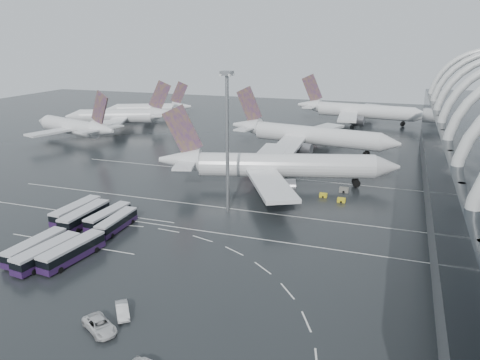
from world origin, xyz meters
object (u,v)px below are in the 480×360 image
(bus_row_near_c, at_px, (108,217))
(gse_cart_belly_e, at_px, (323,195))
(airliner_gate_c, at_px, (358,111))
(bus_row_far_b, at_px, (47,253))
(bus_row_near_a, at_px, (76,211))
(bus_row_near_b, at_px, (85,216))
(floodlight_mast, at_px, (227,126))
(gse_cart_belly_b, at_px, (344,190))
(jet_remote_mid, at_px, (123,116))
(bus_row_far_c, at_px, (72,251))
(bus_row_near_d, at_px, (117,222))
(gse_cart_belly_a, at_px, (341,200))
(airliner_main, at_px, (274,166))
(van_curve_a, at_px, (100,325))
(jet_remote_far, at_px, (150,109))
(jet_remote_west, at_px, (75,127))
(bus_row_far_a, at_px, (35,247))
(airliner_gate_b, at_px, (308,136))
(van_curve_c, at_px, (122,310))

(bus_row_near_c, height_order, gse_cart_belly_e, bus_row_near_c)
(airliner_gate_c, xyz_separation_m, bus_row_far_b, (-37.41, -159.78, -3.55))
(bus_row_near_a, xyz_separation_m, bus_row_near_b, (3.77, -2.06, 0.05))
(floodlight_mast, distance_m, gse_cart_belly_b, 37.52)
(jet_remote_mid, distance_m, gse_cart_belly_b, 116.02)
(bus_row_far_c, bearing_deg, bus_row_near_d, 8.64)
(bus_row_far_b, distance_m, gse_cart_belly_a, 66.10)
(airliner_main, height_order, van_curve_a, airliner_main)
(bus_row_near_d, distance_m, bus_row_far_b, 16.89)
(airliner_gate_c, xyz_separation_m, jet_remote_far, (-95.71, -20.43, -0.78))
(jet_remote_west, bearing_deg, bus_row_near_b, 146.09)
(bus_row_far_c, relative_size, floodlight_mast, 0.44)
(gse_cart_belly_b, bearing_deg, floodlight_mast, -136.02)
(airliner_main, relative_size, bus_row_near_b, 4.55)
(floodlight_mast, height_order, gse_cart_belly_e, floodlight_mast)
(gse_cart_belly_e, bearing_deg, bus_row_far_b, -128.16)
(jet_remote_far, distance_m, floodlight_mast, 132.70)
(airliner_gate_c, bearing_deg, bus_row_near_d, -95.83)
(bus_row_far_a, xyz_separation_m, floodlight_mast, (24.83, 32.78, 17.90))
(bus_row_far_b, xyz_separation_m, floodlight_mast, (21.08, 34.08, 17.85))
(gse_cart_belly_a, bearing_deg, floodlight_mast, -148.38)
(airliner_main, height_order, bus_row_far_a, airliner_main)
(airliner_main, height_order, airliner_gate_c, airliner_main)
(bus_row_near_d, height_order, gse_cart_belly_b, bus_row_near_d)
(airliner_gate_b, height_order, bus_row_near_a, airliner_gate_b)
(gse_cart_belly_b, bearing_deg, gse_cart_belly_a, -87.20)
(airliner_gate_c, bearing_deg, bus_row_far_c, -94.48)
(bus_row_far_a, relative_size, gse_cart_belly_b, 5.64)
(airliner_gate_c, relative_size, bus_row_near_a, 4.46)
(jet_remote_far, relative_size, gse_cart_belly_e, 20.79)
(bus_row_near_c, height_order, bus_row_far_a, bus_row_far_a)
(bus_row_far_b, bearing_deg, airliner_main, -18.10)
(bus_row_near_a, xyz_separation_m, bus_row_near_c, (8.37, -0.38, -0.12))
(van_curve_a, bearing_deg, bus_row_far_a, 88.98)
(jet_remote_west, relative_size, gse_cart_belly_a, 23.50)
(bus_row_near_a, bearing_deg, bus_row_far_c, -140.99)
(bus_row_near_a, xyz_separation_m, bus_row_far_b, (8.55, -18.97, -0.00))
(jet_remote_mid, distance_m, bus_row_near_c, 110.29)
(floodlight_mast, bearing_deg, bus_row_near_d, -135.47)
(van_curve_c, height_order, gse_cart_belly_b, van_curve_c)
(airliner_main, height_order, gse_cart_belly_e, airliner_main)
(bus_row_near_a, height_order, bus_row_far_a, bus_row_near_a)
(bus_row_far_a, height_order, gse_cart_belly_b, bus_row_far_a)
(bus_row_far_b, bearing_deg, gse_cart_belly_b, -31.43)
(airliner_gate_b, xyz_separation_m, bus_row_near_c, (-26.55, -79.98, -3.61))
(jet_remote_west, distance_m, van_curve_c, 125.28)
(gse_cart_belly_a, bearing_deg, airliner_gate_b, 110.21)
(airliner_gate_c, bearing_deg, bus_row_near_c, -97.34)
(jet_remote_far, bearing_deg, airliner_gate_b, 129.86)
(airliner_main, height_order, gse_cart_belly_b, airliner_main)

